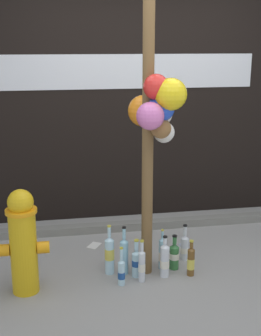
% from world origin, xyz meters
% --- Properties ---
extents(ground_plane, '(14.00, 14.00, 0.00)m').
position_xyz_m(ground_plane, '(0.00, 0.00, 0.00)').
color(ground_plane, gray).
extents(building_wall, '(10.00, 0.21, 3.31)m').
position_xyz_m(building_wall, '(-0.00, 1.68, 1.66)').
color(building_wall, black).
rests_on(building_wall, ground_plane).
extents(curb_strip, '(8.00, 0.12, 0.08)m').
position_xyz_m(curb_strip, '(0.00, 1.17, 0.04)').
color(curb_strip, slate).
rests_on(curb_strip, ground_plane).
extents(memorial_post, '(0.52, 0.55, 2.96)m').
position_xyz_m(memorial_post, '(-0.17, 0.21, 1.59)').
color(memorial_post, brown).
rests_on(memorial_post, ground_plane).
extents(fire_hydrant, '(0.39, 0.24, 0.84)m').
position_xyz_m(fire_hydrant, '(-1.20, 0.10, 0.42)').
color(fire_hydrant, gold).
rests_on(fire_hydrant, ground_plane).
extents(bottle_0, '(0.07, 0.07, 0.42)m').
position_xyz_m(bottle_0, '(-0.40, 0.25, 0.17)').
color(bottle_0, '#93CCE0').
rests_on(bottle_0, ground_plane).
extents(bottle_1, '(0.06, 0.06, 0.33)m').
position_xyz_m(bottle_1, '(-0.45, 0.06, 0.12)').
color(bottle_1, '#B2DBEA').
rests_on(bottle_1, ground_plane).
extents(bottle_2, '(0.08, 0.08, 0.36)m').
position_xyz_m(bottle_2, '(-0.07, 0.14, 0.15)').
color(bottle_2, silver).
rests_on(bottle_2, ground_plane).
extents(bottle_3, '(0.07, 0.07, 0.33)m').
position_xyz_m(bottle_3, '(0.18, 0.41, 0.13)').
color(bottle_3, silver).
rests_on(bottle_3, ground_plane).
extents(bottle_4, '(0.07, 0.07, 0.31)m').
position_xyz_m(bottle_4, '(-0.18, 0.37, 0.12)').
color(bottle_4, brown).
rests_on(bottle_4, ground_plane).
extents(bottle_5, '(0.08, 0.08, 0.43)m').
position_xyz_m(bottle_5, '(-0.52, 0.28, 0.17)').
color(bottle_5, '#B2DBEA').
rests_on(bottle_5, ground_plane).
extents(bottle_6, '(0.06, 0.06, 0.36)m').
position_xyz_m(bottle_6, '(-0.28, 0.09, 0.15)').
color(bottle_6, silver).
rests_on(bottle_6, ground_plane).
extents(bottle_7, '(0.06, 0.06, 0.36)m').
position_xyz_m(bottle_7, '(-0.06, 0.28, 0.14)').
color(bottle_7, '#93CCE0').
rests_on(bottle_7, ground_plane).
extents(bottle_8, '(0.08, 0.08, 0.33)m').
position_xyz_m(bottle_8, '(-0.30, 0.18, 0.13)').
color(bottle_8, '#B2DBEA').
rests_on(bottle_8, ground_plane).
extents(bottle_9, '(0.06, 0.06, 0.32)m').
position_xyz_m(bottle_9, '(0.15, 0.12, 0.13)').
color(bottle_9, brown).
rests_on(bottle_9, ground_plane).
extents(bottle_10, '(0.08, 0.08, 0.31)m').
position_xyz_m(bottle_10, '(0.04, 0.26, 0.12)').
color(bottle_10, '#337038').
rests_on(bottle_10, ground_plane).
extents(litter_1, '(0.16, 0.17, 0.01)m').
position_xyz_m(litter_1, '(-0.59, 0.84, 0.00)').
color(litter_1, silver).
rests_on(litter_1, ground_plane).
extents(litter_2, '(0.08, 0.07, 0.01)m').
position_xyz_m(litter_2, '(0.26, 0.71, 0.00)').
color(litter_2, '#8C99B2').
rests_on(litter_2, ground_plane).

